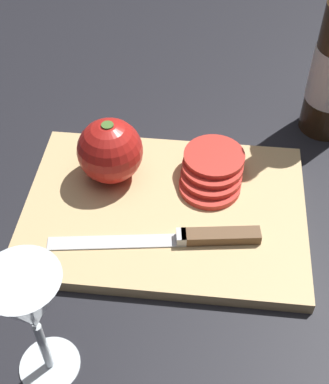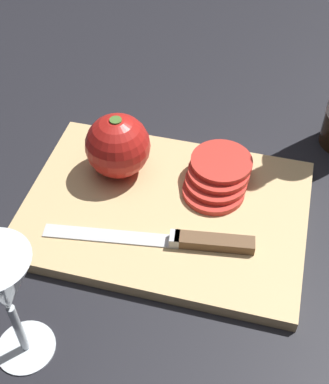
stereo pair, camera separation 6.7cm
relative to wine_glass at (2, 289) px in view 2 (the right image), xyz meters
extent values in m
plane|color=black|center=(-0.20, -0.22, -0.12)|extent=(3.00, 3.00, 0.00)
cube|color=tan|center=(-0.10, -0.22, -0.11)|extent=(0.37, 0.26, 0.02)
cylinder|color=silver|center=(0.00, 0.00, -0.11)|extent=(0.06, 0.06, 0.00)
cylinder|color=silver|center=(0.00, 0.00, -0.07)|extent=(0.01, 0.01, 0.08)
cone|color=silver|center=(0.00, 0.00, 0.01)|extent=(0.07, 0.07, 0.08)
cone|color=beige|center=(0.00, 0.00, -0.02)|extent=(0.03, 0.03, 0.03)
sphere|color=red|center=(-0.02, -0.27, -0.05)|extent=(0.09, 0.09, 0.09)
cylinder|color=#47702D|center=(-0.02, -0.27, -0.01)|extent=(0.02, 0.02, 0.01)
cube|color=silver|center=(-0.04, -0.16, -0.10)|extent=(0.16, 0.04, 0.00)
cube|color=silver|center=(-0.12, -0.17, -0.09)|extent=(0.01, 0.02, 0.01)
cube|color=brown|center=(-0.17, -0.17, -0.09)|extent=(0.10, 0.03, 0.01)
cylinder|color=red|center=(-0.16, -0.26, -0.09)|extent=(0.08, 0.08, 0.01)
cylinder|color=red|center=(-0.16, -0.27, -0.09)|extent=(0.08, 0.08, 0.01)
cylinder|color=red|center=(-0.16, -0.28, -0.08)|extent=(0.08, 0.08, 0.01)
cylinder|color=red|center=(-0.16, -0.29, -0.07)|extent=(0.08, 0.08, 0.01)
camera|label=1|loc=(-0.15, 0.24, 0.42)|focal=50.00mm
camera|label=2|loc=(-0.21, 0.23, 0.42)|focal=50.00mm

